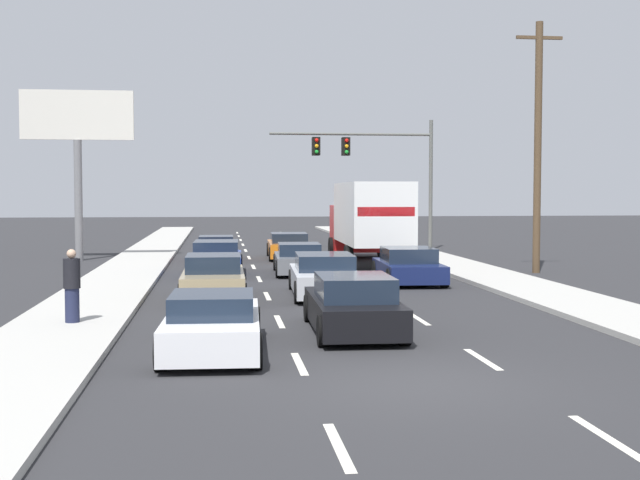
{
  "coord_description": "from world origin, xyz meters",
  "views": [
    {
      "loc": [
        -3.13,
        -13.14,
        3.07
      ],
      "look_at": [
        0.55,
        17.35,
        1.35
      ],
      "focal_mm": 47.42,
      "sensor_mm": 36.0,
      "label": 1
    }
  ],
  "objects_px": {
    "car_gray": "(299,260)",
    "roadside_billboard": "(77,136)",
    "car_white": "(213,325)",
    "utility_pole_mid": "(538,145)",
    "car_maroon": "(216,249)",
    "car_blue": "(216,259)",
    "traffic_signal_mast": "(365,156)",
    "car_tan": "(213,279)",
    "car_navy": "(408,267)",
    "car_orange": "(289,247)",
    "pedestrian_near_corner": "(72,286)",
    "car_silver": "(324,276)",
    "box_truck": "(369,217)",
    "car_black": "(353,306)"
  },
  "relations": [
    {
      "from": "car_blue",
      "to": "traffic_signal_mast",
      "type": "distance_m",
      "value": 15.16
    },
    {
      "from": "car_silver",
      "to": "pedestrian_near_corner",
      "type": "height_order",
      "value": "pedestrian_near_corner"
    },
    {
      "from": "car_maroon",
      "to": "car_orange",
      "type": "xyz_separation_m",
      "value": [
        3.36,
        0.72,
        0.04
      ]
    },
    {
      "from": "car_silver",
      "to": "traffic_signal_mast",
      "type": "bearing_deg",
      "value": 76.56
    },
    {
      "from": "car_orange",
      "to": "car_silver",
      "type": "xyz_separation_m",
      "value": [
        -0.12,
        -14.31,
        0.03
      ]
    },
    {
      "from": "roadside_billboard",
      "to": "car_tan",
      "type": "bearing_deg",
      "value": -67.5
    },
    {
      "from": "car_tan",
      "to": "car_silver",
      "type": "relative_size",
      "value": 0.96
    },
    {
      "from": "car_blue",
      "to": "roadside_billboard",
      "type": "bearing_deg",
      "value": 129.56
    },
    {
      "from": "car_tan",
      "to": "car_silver",
      "type": "height_order",
      "value": "car_tan"
    },
    {
      "from": "car_orange",
      "to": "car_black",
      "type": "distance_m",
      "value": 21.03
    },
    {
      "from": "car_maroon",
      "to": "box_truck",
      "type": "distance_m",
      "value": 7.17
    },
    {
      "from": "car_gray",
      "to": "car_navy",
      "type": "xyz_separation_m",
      "value": [
        3.42,
        -3.56,
        0.01
      ]
    },
    {
      "from": "car_maroon",
      "to": "pedestrian_near_corner",
      "type": "bearing_deg",
      "value": -99.6
    },
    {
      "from": "car_orange",
      "to": "car_gray",
      "type": "distance_m",
      "value": 7.47
    },
    {
      "from": "car_navy",
      "to": "traffic_signal_mast",
      "type": "xyz_separation_m",
      "value": [
        1.25,
        15.8,
        4.44
      ]
    },
    {
      "from": "car_silver",
      "to": "car_orange",
      "type": "bearing_deg",
      "value": 89.52
    },
    {
      "from": "car_tan",
      "to": "car_orange",
      "type": "height_order",
      "value": "car_tan"
    },
    {
      "from": "car_orange",
      "to": "box_truck",
      "type": "bearing_deg",
      "value": -45.04
    },
    {
      "from": "car_white",
      "to": "utility_pole_mid",
      "type": "height_order",
      "value": "utility_pole_mid"
    },
    {
      "from": "car_maroon",
      "to": "car_orange",
      "type": "distance_m",
      "value": 3.43
    },
    {
      "from": "car_orange",
      "to": "car_black",
      "type": "height_order",
      "value": "car_black"
    },
    {
      "from": "car_orange",
      "to": "car_black",
      "type": "relative_size",
      "value": 1.02
    },
    {
      "from": "utility_pole_mid",
      "to": "car_black",
      "type": "bearing_deg",
      "value": -125.44
    },
    {
      "from": "car_tan",
      "to": "car_orange",
      "type": "relative_size",
      "value": 0.99
    },
    {
      "from": "car_gray",
      "to": "box_truck",
      "type": "distance_m",
      "value": 5.67
    },
    {
      "from": "car_tan",
      "to": "car_gray",
      "type": "xyz_separation_m",
      "value": [
        3.18,
        7.27,
        -0.05
      ]
    },
    {
      "from": "car_white",
      "to": "car_orange",
      "type": "height_order",
      "value": "car_orange"
    },
    {
      "from": "car_navy",
      "to": "utility_pole_mid",
      "type": "relative_size",
      "value": 0.45
    },
    {
      "from": "car_blue",
      "to": "car_gray",
      "type": "height_order",
      "value": "car_blue"
    },
    {
      "from": "car_white",
      "to": "utility_pole_mid",
      "type": "distance_m",
      "value": 19.71
    },
    {
      "from": "box_truck",
      "to": "car_navy",
      "type": "xyz_separation_m",
      "value": [
        -0.02,
        -7.82,
        -1.46
      ]
    },
    {
      "from": "car_tan",
      "to": "car_orange",
      "type": "distance_m",
      "value": 15.13
    },
    {
      "from": "car_blue",
      "to": "utility_pole_mid",
      "type": "height_order",
      "value": "utility_pole_mid"
    },
    {
      "from": "car_silver",
      "to": "traffic_signal_mast",
      "type": "height_order",
      "value": "traffic_signal_mast"
    },
    {
      "from": "car_gray",
      "to": "pedestrian_near_corner",
      "type": "relative_size",
      "value": 2.51
    },
    {
      "from": "traffic_signal_mast",
      "to": "car_black",
      "type": "bearing_deg",
      "value": -100.48
    },
    {
      "from": "car_maroon",
      "to": "utility_pole_mid",
      "type": "relative_size",
      "value": 0.47
    },
    {
      "from": "box_truck",
      "to": "utility_pole_mid",
      "type": "bearing_deg",
      "value": -40.99
    },
    {
      "from": "car_maroon",
      "to": "car_tan",
      "type": "bearing_deg",
      "value": -90.22
    },
    {
      "from": "car_maroon",
      "to": "car_tan",
      "type": "height_order",
      "value": "car_tan"
    },
    {
      "from": "car_maroon",
      "to": "utility_pole_mid",
      "type": "height_order",
      "value": "utility_pole_mid"
    },
    {
      "from": "traffic_signal_mast",
      "to": "car_maroon",
      "type": "bearing_deg",
      "value": -144.81
    },
    {
      "from": "car_blue",
      "to": "roadside_billboard",
      "type": "height_order",
      "value": "roadside_billboard"
    },
    {
      "from": "car_gray",
      "to": "pedestrian_near_corner",
      "type": "distance_m",
      "value": 13.73
    },
    {
      "from": "car_white",
      "to": "pedestrian_near_corner",
      "type": "distance_m",
      "value": 4.61
    },
    {
      "from": "car_tan",
      "to": "car_white",
      "type": "bearing_deg",
      "value": -89.75
    },
    {
      "from": "box_truck",
      "to": "pedestrian_near_corner",
      "type": "xyz_separation_m",
      "value": [
        -9.76,
        -16.44,
        -1.05
      ]
    },
    {
      "from": "car_white",
      "to": "car_silver",
      "type": "distance_m",
      "value": 9.24
    },
    {
      "from": "car_gray",
      "to": "roadside_billboard",
      "type": "distance_m",
      "value": 12.99
    },
    {
      "from": "car_orange",
      "to": "pedestrian_near_corner",
      "type": "distance_m",
      "value": 20.71
    }
  ]
}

